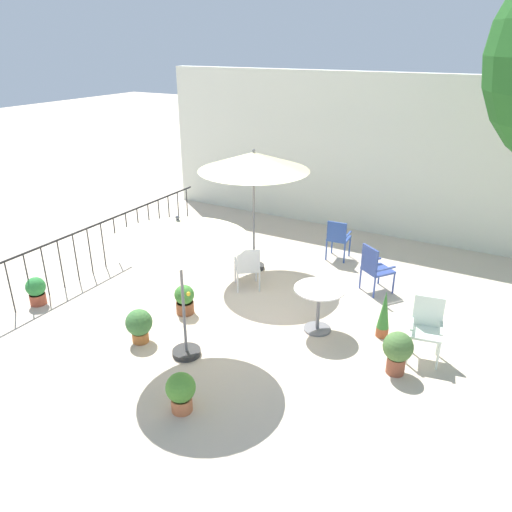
# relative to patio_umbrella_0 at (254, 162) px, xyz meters

# --- Properties ---
(ground_plane) EXTENTS (60.00, 60.00, 0.00)m
(ground_plane) POSITION_rel_patio_umbrella_0_xyz_m (0.73, -1.30, -2.29)
(ground_plane) COLOR beige
(villa_facade) EXTENTS (10.11, 0.30, 3.82)m
(villa_facade) POSITION_rel_patio_umbrella_0_xyz_m (0.73, 3.45, -0.37)
(villa_facade) COLOR silver
(villa_facade) RESTS_ON ground
(terrace_railing) EXTENTS (0.03, 5.92, 1.01)m
(terrace_railing) POSITION_rel_patio_umbrella_0_xyz_m (-2.82, -1.30, -1.60)
(terrace_railing) COLOR black
(terrace_railing) RESTS_ON ground
(patio_umbrella_0) EXTENTS (2.22, 2.22, 2.55)m
(patio_umbrella_0) POSITION_rel_patio_umbrella_0_xyz_m (0.00, 0.00, 0.00)
(patio_umbrella_0) COLOR #2D2D2D
(patio_umbrella_0) RESTS_ON ground
(patio_umbrella_1) EXTENTS (2.00, 2.00, 2.28)m
(patio_umbrella_1) POSITION_rel_patio_umbrella_0_xyz_m (0.64, -3.26, -0.25)
(patio_umbrella_1) COLOR #2D2D2D
(patio_umbrella_1) RESTS_ON ground
(cafe_table_0) EXTENTS (0.84, 0.84, 0.78)m
(cafe_table_0) POSITION_rel_patio_umbrella_0_xyz_m (2.13, -1.60, -1.73)
(cafe_table_0) COLOR silver
(cafe_table_0) RESTS_ON ground
(patio_chair_0) EXTENTS (0.66, 0.67, 0.88)m
(patio_chair_0) POSITION_rel_patio_umbrella_0_xyz_m (0.36, -0.88, -1.79)
(patio_chair_0) COLOR silver
(patio_chair_0) RESTS_ON ground
(patio_chair_1) EXTENTS (0.48, 0.49, 0.92)m
(patio_chair_1) POSITION_rel_patio_umbrella_0_xyz_m (1.37, 1.31, -1.75)
(patio_chair_1) COLOR #2F4E9C
(patio_chair_1) RESTS_ON ground
(patio_chair_2) EXTENTS (0.67, 0.67, 0.95)m
(patio_chair_2) POSITION_rel_patio_umbrella_0_xyz_m (2.52, 0.20, -1.75)
(patio_chair_2) COLOR #364C9A
(patio_chair_2) RESTS_ON ground
(patio_chair_3) EXTENTS (0.53, 0.50, 0.98)m
(patio_chair_3) POSITION_rel_patio_umbrella_0_xyz_m (3.83, -1.51, -1.72)
(patio_chair_3) COLOR white
(patio_chair_3) RESTS_ON ground
(potted_plant_0) EXTENTS (0.43, 0.43, 0.57)m
(potted_plant_0) POSITION_rel_patio_umbrella_0_xyz_m (-0.23, -3.32, -1.97)
(potted_plant_0) COLOR #AE6430
(potted_plant_0) RESTS_ON ground
(potted_plant_1) EXTENTS (0.44, 0.44, 0.67)m
(potted_plant_1) POSITION_rel_patio_umbrella_0_xyz_m (3.58, -2.13, -1.90)
(potted_plant_1) COLOR brown
(potted_plant_1) RESTS_ON ground
(potted_plant_2) EXTENTS (0.39, 0.38, 0.59)m
(potted_plant_2) POSITION_rel_patio_umbrella_0_xyz_m (-1.35, 0.10, -1.98)
(potted_plant_2) COLOR #A74B37
(potted_plant_2) RESTS_ON ground
(potted_plant_3) EXTENTS (0.39, 0.39, 0.56)m
(potted_plant_3) POSITION_rel_patio_umbrella_0_xyz_m (1.34, -4.30, -1.97)
(potted_plant_3) COLOR #CB6F44
(potted_plant_3) RESTS_ON ground
(potted_plant_4) EXTENTS (0.35, 0.35, 0.53)m
(potted_plant_4) POSITION_rel_patio_umbrella_0_xyz_m (-2.72, -3.29, -2.00)
(potted_plant_4) COLOR #A74932
(potted_plant_4) RESTS_ON ground
(potted_plant_5) EXTENTS (0.20, 0.20, 0.83)m
(potted_plant_5) POSITION_rel_patio_umbrella_0_xyz_m (3.13, -1.26, -1.88)
(potted_plant_5) COLOR #A8522D
(potted_plant_5) RESTS_ON ground
(potted_plant_6) EXTENTS (0.35, 0.35, 0.73)m
(potted_plant_6) POSITION_rel_patio_umbrella_0_xyz_m (-2.38, 0.04, -1.89)
(potted_plant_6) COLOR #BB5838
(potted_plant_6) RESTS_ON ground
(potted_plant_7) EXTENTS (0.36, 0.35, 0.54)m
(potted_plant_7) POSITION_rel_patio_umbrella_0_xyz_m (-0.15, -2.23, -2.00)
(potted_plant_7) COLOR brown
(potted_plant_7) RESTS_ON ground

